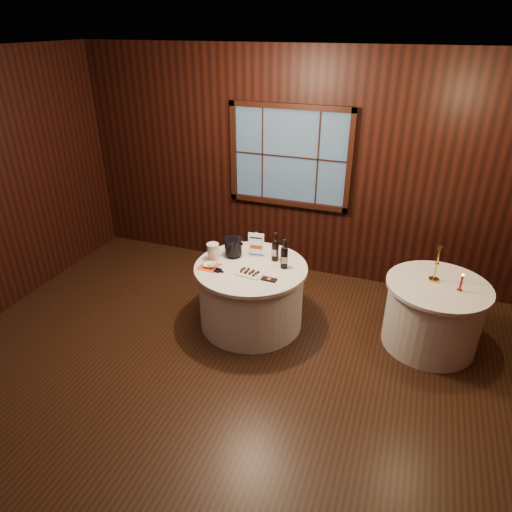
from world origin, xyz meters
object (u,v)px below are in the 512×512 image
at_px(side_table, 433,315).
at_px(glass_pitcher, 213,252).
at_px(chocolate_plate, 249,273).
at_px(red_candle, 461,284).
at_px(sign_stand, 256,248).
at_px(port_bottle_left, 275,249).
at_px(cracker_bowl, 209,265).
at_px(brass_candlestick, 436,268).
at_px(port_bottle_right, 284,256).
at_px(main_table, 251,295).
at_px(chocolate_box, 269,279).
at_px(grape_bunch, 219,270).
at_px(ice_bucket, 233,247).

distance_m(side_table, glass_pitcher, 2.53).
relative_size(chocolate_plate, red_candle, 1.54).
height_order(sign_stand, chocolate_plate, sign_stand).
relative_size(port_bottle_left, cracker_bowl, 2.50).
height_order(port_bottle_left, brass_candlestick, brass_candlestick).
bearing_deg(port_bottle_right, sign_stand, 136.93).
distance_m(cracker_bowl, red_candle, 2.66).
height_order(main_table, port_bottle_left, port_bottle_left).
distance_m(port_bottle_right, glass_pitcher, 0.83).
distance_m(chocolate_box, brass_candlestick, 1.76).
bearing_deg(side_table, brass_candlestick, 128.64).
distance_m(port_bottle_right, red_candle, 1.84).
relative_size(sign_stand, red_candle, 1.50).
bearing_deg(sign_stand, chocolate_plate, -86.43).
xyz_separation_m(glass_pitcher, cracker_bowl, (0.03, -0.17, -0.08)).
distance_m(port_bottle_left, brass_candlestick, 1.74).
bearing_deg(glass_pitcher, sign_stand, 29.90).
distance_m(cracker_bowl, brass_candlestick, 2.44).
height_order(main_table, chocolate_plate, chocolate_plate).
relative_size(port_bottle_left, red_candle, 1.73).
xyz_separation_m(grape_bunch, brass_candlestick, (2.23, 0.61, 0.12)).
height_order(port_bottle_left, chocolate_box, port_bottle_left).
height_order(main_table, sign_stand, sign_stand).
height_order(chocolate_plate, grape_bunch, grape_bunch).
xyz_separation_m(port_bottle_left, cracker_bowl, (-0.65, -0.40, -0.13)).
xyz_separation_m(ice_bucket, cracker_bowl, (-0.15, -0.33, -0.10)).
relative_size(side_table, red_candle, 5.39).
height_order(glass_pitcher, red_candle, same).
height_order(chocolate_box, grape_bunch, grape_bunch).
height_order(ice_bucket, cracker_bowl, ice_bucket).
xyz_separation_m(brass_candlestick, red_candle, (0.25, -0.14, -0.06)).
height_order(sign_stand, chocolate_box, sign_stand).
height_order(grape_bunch, cracker_bowl, grape_bunch).
bearing_deg(grape_bunch, brass_candlestick, 15.34).
xyz_separation_m(grape_bunch, cracker_bowl, (-0.15, 0.07, -0.00)).
bearing_deg(port_bottle_left, ice_bucket, -167.10).
bearing_deg(side_table, port_bottle_right, -172.88).
height_order(sign_stand, red_candle, sign_stand).
distance_m(sign_stand, chocolate_box, 0.59).
xyz_separation_m(main_table, cracker_bowl, (-0.43, -0.17, 0.40)).
xyz_separation_m(port_bottle_left, brass_candlestick, (1.73, 0.14, -0.01)).
bearing_deg(brass_candlestick, ice_bucket, -174.60).
relative_size(port_bottle_right, brass_candlestick, 0.88).
bearing_deg(cracker_bowl, side_table, 10.96).
distance_m(port_bottle_left, red_candle, 1.98).
bearing_deg(sign_stand, main_table, -89.47).
bearing_deg(grape_bunch, port_bottle_right, 27.30).
distance_m(ice_bucket, glass_pitcher, 0.24).
height_order(port_bottle_right, red_candle, port_bottle_right).
height_order(side_table, chocolate_plate, chocolate_plate).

